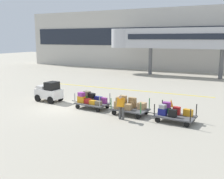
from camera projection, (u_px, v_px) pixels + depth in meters
ground_plane at (62, 108)px, 19.06m from camera, size 120.00×120.00×0.00m
apron_lead_line at (122, 89)px, 25.83m from camera, size 16.97×0.56×0.01m
terminal_building at (165, 40)px, 40.94m from camera, size 49.99×2.51×9.39m
jet_bridge at (172, 39)px, 34.51m from camera, size 18.57×3.00×6.20m
baggage_tug at (49, 92)px, 20.81m from camera, size 2.18×1.37×1.58m
baggage_cart_lead at (91, 100)px, 18.81m from camera, size 3.05×1.58×1.14m
baggage_cart_middle at (128, 106)px, 17.29m from camera, size 3.05×1.58×1.14m
baggage_cart_tail at (173, 113)px, 15.75m from camera, size 3.05×1.58×1.10m
baggage_handler at (121, 106)px, 16.09m from camera, size 0.40×0.44×1.56m
safety_cone_near at (171, 103)px, 19.27m from camera, size 0.36×0.36×0.55m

